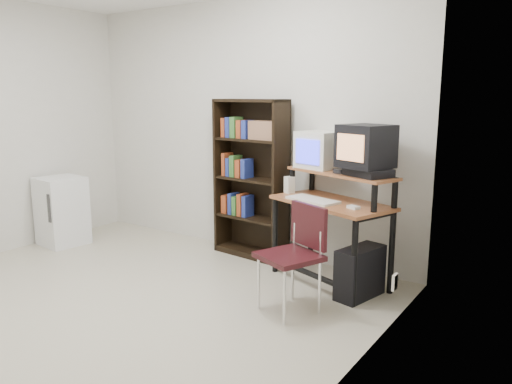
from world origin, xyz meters
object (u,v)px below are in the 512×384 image
Objects in this scene: computer_desk at (332,208)px; mini_fridge at (62,211)px; crt_monitor at (321,150)px; pc_tower at (360,272)px; crt_tv at (366,146)px; bookshelf at (252,176)px; school_chair at (297,247)px.

mini_fridge is (-2.98, -0.63, -0.30)m from computer_desk.
crt_monitor is 1.17m from pc_tower.
crt_tv is (0.28, 0.00, 0.55)m from computer_desk.
bookshelf is 2.13× the size of mini_fridge.
bookshelf is at bearing -167.89° from crt_monitor.
bookshelf is (-1.36, 0.42, 0.62)m from pc_tower.
crt_monitor is 0.58× the size of mini_fridge.
crt_monitor is 0.84m from bookshelf.
crt_tv reaches higher than school_chair.
crt_monitor is 0.56m from crt_tv.
bookshelf reaches higher than crt_tv.
crt_tv is 0.57× the size of school_chair.
computer_desk reaches higher than school_chair.
mini_fridge is (-2.74, -0.84, -0.77)m from crt_monitor.
computer_desk is 0.61m from pc_tower.
school_chair is 1.09× the size of mini_fridge.
computer_desk is 3.06m from mini_fridge.
mini_fridge reaches higher than pc_tower.
crt_monitor is at bearing 176.70° from crt_tv.
crt_monitor is at bearing 158.72° from pc_tower.
computer_desk is at bearing 115.24° from school_chair.
crt_monitor reaches higher than computer_desk.
bookshelf reaches higher than crt_monitor.
crt_tv reaches higher than pc_tower.
computer_desk is 2.62× the size of pc_tower.
pc_tower is at bearing -8.63° from computer_desk.
crt_monitor is at bearing 128.75° from school_chair.
mini_fridge is at bearing -158.88° from school_chair.
crt_monitor reaches higher than school_chair.
crt_tv reaches higher than crt_monitor.
mini_fridge is (-3.26, -0.63, -0.85)m from crt_tv.
crt_tv reaches higher than computer_desk.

